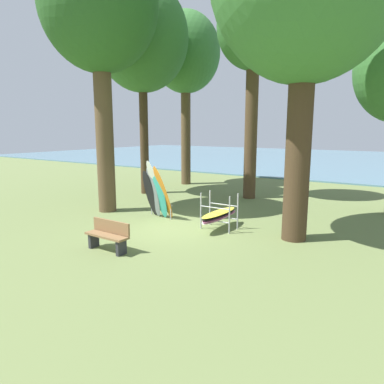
# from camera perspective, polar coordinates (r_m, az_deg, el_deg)

# --- Properties ---
(ground_plane) EXTENTS (80.00, 80.00, 0.00)m
(ground_plane) POSITION_cam_1_polar(r_m,az_deg,el_deg) (12.25, -3.45, -5.90)
(ground_plane) COLOR olive
(lake_water) EXTENTS (80.00, 36.00, 0.10)m
(lake_water) POSITION_cam_1_polar(r_m,az_deg,el_deg) (42.01, 23.86, 4.72)
(lake_water) COLOR slate
(lake_water) RESTS_ON ground
(tree_foreground_left) EXTENTS (4.53, 4.53, 10.74)m
(tree_foreground_left) POSITION_cam_1_polar(r_m,az_deg,el_deg) (15.55, -14.82, 27.05)
(tree_foreground_left) COLOR brown
(tree_foreground_left) RESTS_ON ground
(tree_far_left_back) EXTENTS (4.66, 4.66, 10.57)m
(tree_far_left_back) POSITION_cam_1_polar(r_m,az_deg,el_deg) (19.28, -8.13, 23.42)
(tree_far_left_back) COLOR #42301E
(tree_far_left_back) RESTS_ON ground
(tree_far_right_back) EXTENTS (3.45, 3.45, 10.06)m
(tree_far_right_back) POSITION_cam_1_polar(r_m,az_deg,el_deg) (18.06, 9.98, 24.27)
(tree_far_right_back) COLOR #4C3823
(tree_far_right_back) RESTS_ON ground
(tree_deep_back) EXTENTS (4.09, 4.09, 10.20)m
(tree_deep_back) POSITION_cam_1_polar(r_m,az_deg,el_deg) (22.28, -1.05, 21.36)
(tree_deep_back) COLOR brown
(tree_deep_back) RESTS_ON ground
(leaning_board_pile) EXTENTS (1.39, 0.98, 2.25)m
(leaning_board_pile) POSITION_cam_1_polar(r_m,az_deg,el_deg) (13.46, -5.75, -0.09)
(leaning_board_pile) COLOR black
(leaning_board_pile) RESTS_ON ground
(board_storage_rack) EXTENTS (1.15, 2.12, 1.25)m
(board_storage_rack) POSITION_cam_1_polar(r_m,az_deg,el_deg) (12.09, 4.39, -3.70)
(board_storage_rack) COLOR #9EA0A5
(board_storage_rack) RESTS_ON ground
(park_bench) EXTENTS (1.41, 0.43, 0.85)m
(park_bench) POSITION_cam_1_polar(r_m,az_deg,el_deg) (10.23, -13.40, -6.78)
(park_bench) COLOR #2D2D33
(park_bench) RESTS_ON ground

